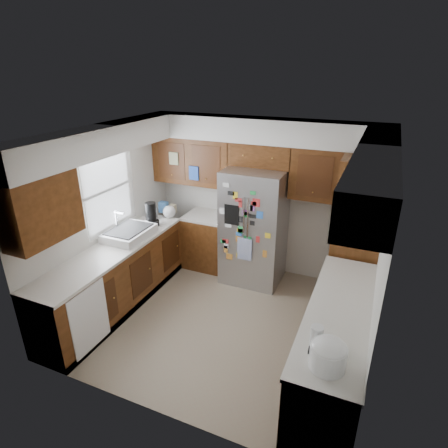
% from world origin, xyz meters
% --- Properties ---
extents(floor, '(3.60, 3.60, 0.00)m').
position_xyz_m(floor, '(0.00, 0.00, 0.00)').
color(floor, gray).
rests_on(floor, ground).
extents(room_shell, '(3.64, 3.24, 2.52)m').
position_xyz_m(room_shell, '(-0.11, 0.36, 1.82)').
color(room_shell, silver).
rests_on(room_shell, ground).
extents(left_counter_run, '(1.36, 3.20, 0.92)m').
position_xyz_m(left_counter_run, '(-1.36, 0.03, 0.43)').
color(left_counter_run, '#3E220C').
rests_on(left_counter_run, ground).
extents(right_counter_run, '(0.63, 2.25, 0.92)m').
position_xyz_m(right_counter_run, '(1.50, -0.47, 0.42)').
color(right_counter_run, '#3E220C').
rests_on(right_counter_run, ground).
extents(pantry, '(0.60, 0.90, 2.15)m').
position_xyz_m(pantry, '(1.50, 1.15, 1.07)').
color(pantry, '#3E220C').
rests_on(pantry, ground).
extents(fridge, '(0.90, 0.79, 1.80)m').
position_xyz_m(fridge, '(-0.00, 1.20, 0.90)').
color(fridge, '#A2A3A8').
rests_on(fridge, ground).
extents(bridge_cabinet, '(0.96, 0.34, 0.35)m').
position_xyz_m(bridge_cabinet, '(0.00, 1.43, 1.98)').
color(bridge_cabinet, '#3E220C').
rests_on(bridge_cabinet, fridge).
extents(fridge_top_items, '(0.76, 0.31, 0.31)m').
position_xyz_m(fridge_top_items, '(-0.21, 1.44, 2.29)').
color(fridge_top_items, '#1F21CA').
rests_on(fridge_top_items, bridge_cabinet).
extents(sink_assembly, '(0.52, 0.70, 0.37)m').
position_xyz_m(sink_assembly, '(-1.50, 0.10, 0.99)').
color(sink_assembly, white).
rests_on(sink_assembly, left_counter_run).
extents(left_counter_clutter, '(0.38, 0.80, 0.38)m').
position_xyz_m(left_counter_clutter, '(-1.44, 0.81, 1.05)').
color(left_counter_clutter, black).
rests_on(left_counter_clutter, left_counter_run).
extents(rice_cooker, '(0.31, 0.30, 0.26)m').
position_xyz_m(rice_cooker, '(1.50, -1.32, 1.06)').
color(rice_cooker, white).
rests_on(rice_cooker, right_counter_run).
extents(paper_towel, '(0.11, 0.11, 0.24)m').
position_xyz_m(paper_towel, '(1.38, -1.16, 1.04)').
color(paper_towel, white).
rests_on(paper_towel, right_counter_run).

